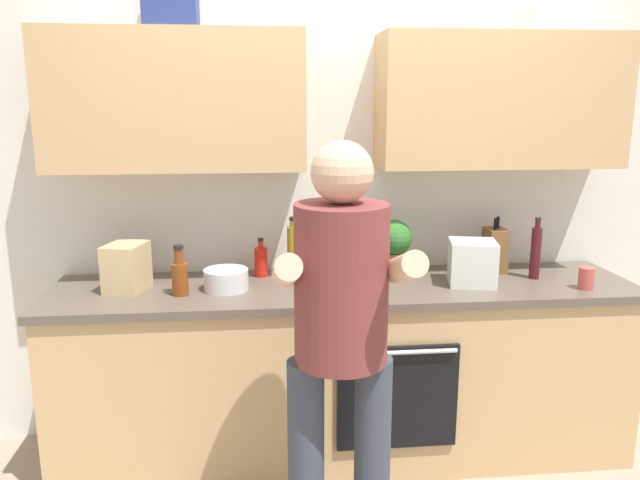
% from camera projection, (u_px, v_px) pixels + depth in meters
% --- Properties ---
extents(ground_plane, '(12.00, 12.00, 0.00)m').
position_uv_depth(ground_plane, '(344.00, 451.00, 3.19)').
color(ground_plane, gray).
extents(back_wall_unit, '(4.00, 0.38, 2.50)m').
position_uv_depth(back_wall_unit, '(338.00, 156.00, 3.13)').
color(back_wall_unit, silver).
rests_on(back_wall_unit, ground).
extents(counter, '(2.84, 0.67, 0.90)m').
position_uv_depth(counter, '(345.00, 370.00, 3.09)').
color(counter, tan).
rests_on(counter, ground).
extents(person_standing, '(0.49, 0.45, 1.64)m').
position_uv_depth(person_standing, '(341.00, 327.00, 2.23)').
color(person_standing, '#383D4C').
rests_on(person_standing, ground).
extents(bottle_hotsauce, '(0.07, 0.07, 0.20)m').
position_uv_depth(bottle_hotsauce, '(261.00, 261.00, 3.13)').
color(bottle_hotsauce, red).
rests_on(bottle_hotsauce, counter).
extents(bottle_soda, '(0.06, 0.06, 0.35)m').
position_uv_depth(bottle_soda, '(352.00, 265.00, 2.81)').
color(bottle_soda, '#198C33').
rests_on(bottle_soda, counter).
extents(bottle_vinegar, '(0.07, 0.07, 0.24)m').
position_uv_depth(bottle_vinegar, '(180.00, 275.00, 2.82)').
color(bottle_vinegar, brown).
rests_on(bottle_vinegar, counter).
extents(bottle_soy, '(0.06, 0.06, 0.28)m').
position_uv_depth(bottle_soy, '(377.00, 263.00, 2.94)').
color(bottle_soy, black).
rests_on(bottle_soy, counter).
extents(bottle_juice, '(0.07, 0.07, 0.25)m').
position_uv_depth(bottle_juice, '(340.00, 256.00, 3.14)').
color(bottle_juice, orange).
rests_on(bottle_juice, counter).
extents(bottle_oil, '(0.06, 0.06, 0.30)m').
position_uv_depth(bottle_oil, '(293.00, 249.00, 3.15)').
color(bottle_oil, olive).
rests_on(bottle_oil, counter).
extents(bottle_wine, '(0.05, 0.05, 0.31)m').
position_uv_depth(bottle_wine, '(536.00, 252.00, 3.08)').
color(bottle_wine, '#471419').
rests_on(bottle_wine, counter).
extents(cup_ceramic, '(0.07, 0.07, 0.11)m').
position_uv_depth(cup_ceramic, '(586.00, 278.00, 2.92)').
color(cup_ceramic, '#BF4C47').
rests_on(cup_ceramic, counter).
extents(mixing_bowl, '(0.21, 0.21, 0.10)m').
position_uv_depth(mixing_bowl, '(226.00, 280.00, 2.91)').
color(mixing_bowl, silver).
rests_on(mixing_bowl, counter).
extents(knife_block, '(0.10, 0.14, 0.29)m').
position_uv_depth(knife_block, '(495.00, 250.00, 3.21)').
color(knife_block, brown).
rests_on(knife_block, counter).
extents(potted_herb, '(0.19, 0.19, 0.29)m').
position_uv_depth(potted_herb, '(393.00, 245.00, 3.12)').
color(potted_herb, '#9E6647').
rests_on(potted_herb, counter).
extents(grocery_bag_produce, '(0.26, 0.25, 0.21)m').
position_uv_depth(grocery_bag_produce, '(472.00, 263.00, 2.99)').
color(grocery_bag_produce, silver).
rests_on(grocery_bag_produce, counter).
extents(grocery_bag_bread, '(0.21, 0.24, 0.22)m').
position_uv_depth(grocery_bag_bread, '(126.00, 267.00, 2.89)').
color(grocery_bag_bread, tan).
rests_on(grocery_bag_bread, counter).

